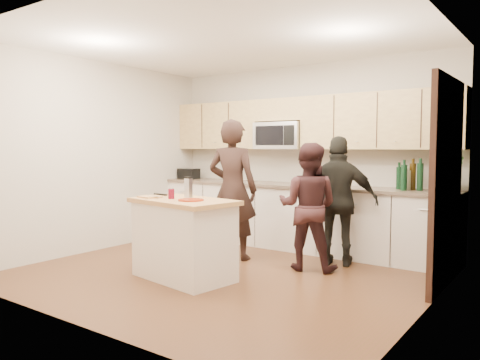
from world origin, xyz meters
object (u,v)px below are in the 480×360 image
Objects in this scene: toaster at (189,174)px; woman_center at (308,206)px; woman_left at (233,190)px; island at (184,239)px; woman_right at (339,201)px.

woman_center is (2.76, -0.94, -0.26)m from toaster.
woman_left is (1.70, -1.04, -0.11)m from toaster.
island is 2.00m from woman_right.
toaster is 2.92m from woman_center.
woman_left reaches higher than island.
toaster is 0.21× the size of woman_right.
woman_left is 1.07m from woman_center.
woman_right is (2.98, -0.54, -0.22)m from toaster.
woman_center reaches higher than toaster.
woman_left is (-0.12, 1.08, 0.47)m from island.
woman_left reaches higher than toaster.
woman_center is at bearing -18.90° from toaster.
island is at bearing 83.15° from woman_left.
island is 1.54m from woman_center.
toaster is at bearing -44.66° from woman_left.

